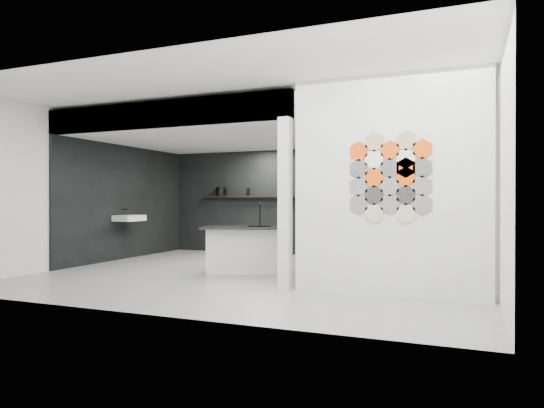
{
  "coord_description": "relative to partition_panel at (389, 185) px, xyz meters",
  "views": [
    {
      "loc": [
        3.16,
        -7.24,
        1.21
      ],
      "look_at": [
        0.1,
        0.3,
        1.15
      ],
      "focal_mm": 32.0,
      "sensor_mm": 36.0,
      "label": 1
    }
  ],
  "objects": [
    {
      "name": "floor",
      "position": [
        -2.23,
        1.0,
        -1.4
      ],
      "size": [
        7.0,
        6.0,
        0.01
      ],
      "primitive_type": "cube",
      "color": "gray"
    },
    {
      "name": "partition_panel",
      "position": [
        0.0,
        0.0,
        0.0
      ],
      "size": [
        2.45,
        0.15,
        2.8
      ],
      "primitive_type": "cube",
      "color": "silver",
      "rests_on": "floor"
    },
    {
      "name": "bay_clad_back",
      "position": [
        -3.52,
        3.97,
        -0.22
      ],
      "size": [
        4.4,
        0.04,
        2.35
      ],
      "primitive_type": "cube",
      "color": "black",
      "rests_on": "floor"
    },
    {
      "name": "bay_clad_left",
      "position": [
        -5.7,
        2.0,
        -0.22
      ],
      "size": [
        0.04,
        4.0,
        2.35
      ],
      "primitive_type": "cube",
      "color": "black",
      "rests_on": "floor"
    },
    {
      "name": "bulkhead",
      "position": [
        -3.52,
        2.0,
        1.15
      ],
      "size": [
        4.4,
        4.0,
        0.4
      ],
      "primitive_type": "cube",
      "color": "silver",
      "rests_on": "corner_column"
    },
    {
      "name": "corner_column",
      "position": [
        -1.41,
        0.0,
        -0.22
      ],
      "size": [
        0.16,
        0.16,
        2.35
      ],
      "primitive_type": "cube",
      "color": "silver",
      "rests_on": "floor"
    },
    {
      "name": "fascia_beam",
      "position": [
        -3.52,
        0.08,
        1.15
      ],
      "size": [
        4.4,
        0.16,
        0.4
      ],
      "primitive_type": "cube",
      "color": "silver",
      "rests_on": "corner_column"
    },
    {
      "name": "wall_basin",
      "position": [
        -5.46,
        1.8,
        -0.55
      ],
      "size": [
        0.4,
        0.6,
        0.12
      ],
      "primitive_type": "cube",
      "color": "silver",
      "rests_on": "bay_clad_left"
    },
    {
      "name": "display_shelf",
      "position": [
        -3.43,
        3.87,
        -0.1
      ],
      "size": [
        3.0,
        0.15,
        0.04
      ],
      "primitive_type": "cube",
      "color": "black",
      "rests_on": "bay_clad_back"
    },
    {
      "name": "kitchen_island",
      "position": [
        -2.49,
        1.07,
        -1.0
      ],
      "size": [
        1.6,
        1.14,
        1.18
      ],
      "rotation": [
        0.0,
        0.0,
        0.38
      ],
      "color": "silver",
      "rests_on": "floor"
    },
    {
      "name": "stockpot",
      "position": [
        -4.46,
        3.87,
        0.02
      ],
      "size": [
        0.32,
        0.32,
        0.2
      ],
      "primitive_type": "cylinder",
      "rotation": [
        0.0,
        0.0,
        0.39
      ],
      "color": "black",
      "rests_on": "display_shelf"
    },
    {
      "name": "kettle",
      "position": [
        -2.34,
        3.87,
        -0.0
      ],
      "size": [
        0.21,
        0.21,
        0.15
      ],
      "primitive_type": "ellipsoid",
      "rotation": [
        0.0,
        0.0,
        -0.19
      ],
      "color": "black",
      "rests_on": "display_shelf"
    },
    {
      "name": "glass_bowl",
      "position": [
        -2.08,
        3.87,
        -0.03
      ],
      "size": [
        0.18,
        0.18,
        0.1
      ],
      "primitive_type": "cylinder",
      "rotation": [
        0.0,
        0.0,
        0.37
      ],
      "color": "gray",
      "rests_on": "display_shelf"
    },
    {
      "name": "glass_vase",
      "position": [
        -2.08,
        3.87,
        -0.01
      ],
      "size": [
        0.14,
        0.14,
        0.15
      ],
      "primitive_type": "cylinder",
      "rotation": [
        0.0,
        0.0,
        0.42
      ],
      "color": "gray",
      "rests_on": "display_shelf"
    },
    {
      "name": "bottle_dark",
      "position": [
        -3.76,
        3.87,
        0.01
      ],
      "size": [
        0.07,
        0.07,
        0.17
      ],
      "primitive_type": "cylinder",
      "rotation": [
        0.0,
        0.0,
        0.1
      ],
      "color": "black",
      "rests_on": "display_shelf"
    },
    {
      "name": "utensil_cup",
      "position": [
        -4.41,
        3.87,
        -0.03
      ],
      "size": [
        0.1,
        0.1,
        0.1
      ],
      "primitive_type": "cylinder",
      "rotation": [
        0.0,
        0.0,
        0.36
      ],
      "color": "black",
      "rests_on": "display_shelf"
    },
    {
      "name": "hex_tile_cluster",
      "position": [
        0.03,
        -0.09,
        0.1
      ],
      "size": [
        1.04,
        0.02,
        1.16
      ],
      "color": "#66635E",
      "rests_on": "partition_panel"
    }
  ]
}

